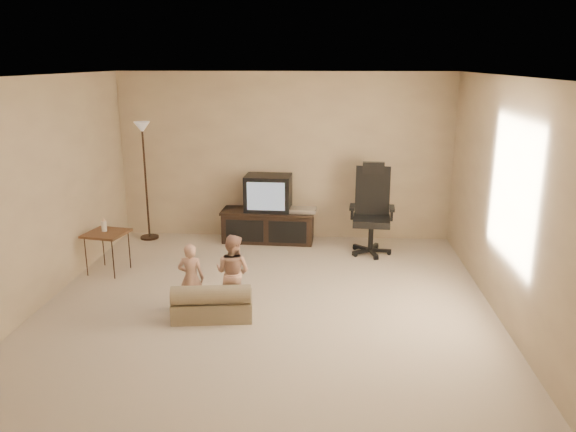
# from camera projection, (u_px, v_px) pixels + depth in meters

# --- Properties ---
(floor) EXTENTS (5.50, 5.50, 0.00)m
(floor) POSITION_uv_depth(u_px,v_px,m) (265.00, 312.00, 6.13)
(floor) COLOR beige
(floor) RESTS_ON ground
(room_shell) EXTENTS (5.50, 5.50, 5.50)m
(room_shell) POSITION_uv_depth(u_px,v_px,m) (264.00, 175.00, 5.72)
(room_shell) COLOR white
(room_shell) RESTS_ON floor
(tv_stand) EXTENTS (1.43, 0.57, 1.01)m
(tv_stand) POSITION_uv_depth(u_px,v_px,m) (269.00, 214.00, 8.43)
(tv_stand) COLOR black
(tv_stand) RESTS_ON floor
(office_chair) EXTENTS (0.64, 0.66, 1.27)m
(office_chair) POSITION_uv_depth(u_px,v_px,m) (371.00, 221.00, 7.92)
(office_chair) COLOR black
(office_chair) RESTS_ON floor
(side_table) EXTENTS (0.57, 0.57, 0.73)m
(side_table) POSITION_uv_depth(u_px,v_px,m) (106.00, 234.00, 7.15)
(side_table) COLOR brown
(side_table) RESTS_ON floor
(floor_lamp) EXTENTS (0.28, 0.28, 1.78)m
(floor_lamp) POSITION_uv_depth(u_px,v_px,m) (144.00, 154.00, 8.31)
(floor_lamp) COLOR #301F15
(floor_lamp) RESTS_ON floor
(child_sofa) EXTENTS (0.89, 0.58, 0.41)m
(child_sofa) POSITION_uv_depth(u_px,v_px,m) (212.00, 303.00, 5.94)
(child_sofa) COLOR gray
(child_sofa) RESTS_ON floor
(toddler_left) EXTENTS (0.28, 0.21, 0.78)m
(toddler_left) POSITION_uv_depth(u_px,v_px,m) (191.00, 278.00, 6.03)
(toddler_left) COLOR #DAA288
(toddler_left) RESTS_ON floor
(toddler_right) EXTENTS (0.47, 0.35, 0.85)m
(toddler_right) POSITION_uv_depth(u_px,v_px,m) (233.00, 272.00, 6.10)
(toddler_right) COLOR #DAA288
(toddler_right) RESTS_ON floor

